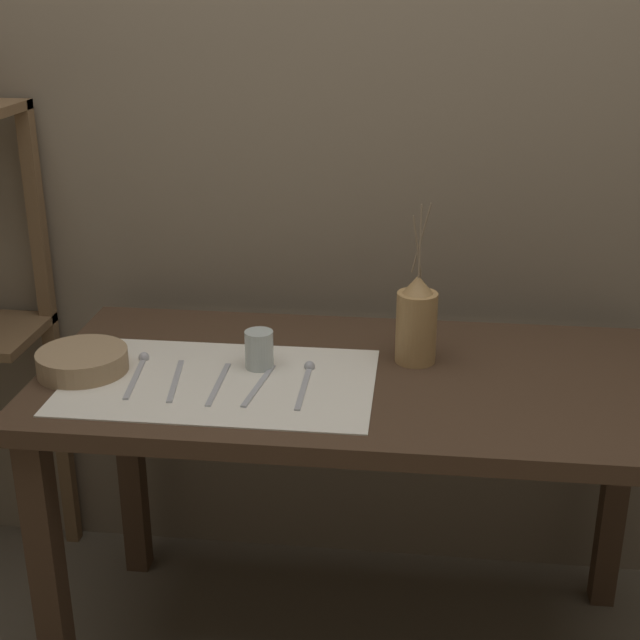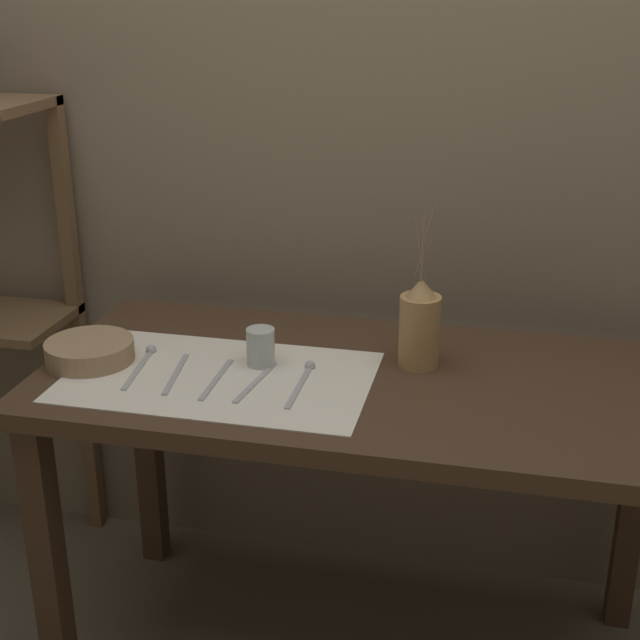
% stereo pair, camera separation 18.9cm
% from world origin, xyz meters
% --- Properties ---
extents(stone_wall_back, '(7.00, 0.06, 2.40)m').
position_xyz_m(stone_wall_back, '(0.00, 0.45, 1.20)').
color(stone_wall_back, '#7A6B56').
rests_on(stone_wall_back, ground_plane).
extents(wooden_table, '(1.39, 0.67, 0.76)m').
position_xyz_m(wooden_table, '(0.00, 0.00, 0.66)').
color(wooden_table, '#422D1E').
rests_on(wooden_table, ground_plane).
extents(linen_cloth, '(0.65, 0.40, 0.00)m').
position_xyz_m(linen_cloth, '(-0.29, -0.08, 0.76)').
color(linen_cloth, silver).
rests_on(linen_cloth, wooden_table).
extents(pitcher_with_flowers, '(0.09, 0.09, 0.36)m').
position_xyz_m(pitcher_with_flowers, '(0.11, 0.08, 0.85)').
color(pitcher_with_flowers, '#A87F4C').
rests_on(pitcher_with_flowers, wooden_table).
extents(wooden_bowl, '(0.20, 0.20, 0.05)m').
position_xyz_m(wooden_bowl, '(-0.60, -0.06, 0.79)').
color(wooden_bowl, '#9E7F5B').
rests_on(wooden_bowl, wooden_table).
extents(glass_tumbler_near, '(0.06, 0.06, 0.08)m').
position_xyz_m(glass_tumbler_near, '(-0.22, -0.00, 0.81)').
color(glass_tumbler_near, '#B7C1BC').
rests_on(glass_tumbler_near, wooden_table).
extents(spoon_outer, '(0.04, 0.22, 0.02)m').
position_xyz_m(spoon_outer, '(-0.48, -0.03, 0.77)').
color(spoon_outer, '#A8A8AD').
rests_on(spoon_outer, wooden_table).
extents(fork_inner, '(0.04, 0.20, 0.00)m').
position_xyz_m(fork_inner, '(-0.39, -0.09, 0.77)').
color(fork_inner, '#A8A8AD').
rests_on(fork_inner, wooden_table).
extents(fork_outer, '(0.01, 0.20, 0.00)m').
position_xyz_m(fork_outer, '(-0.29, -0.10, 0.77)').
color(fork_outer, '#A8A8AD').
rests_on(fork_outer, wooden_table).
extents(knife_center, '(0.04, 0.20, 0.00)m').
position_xyz_m(knife_center, '(-0.21, -0.10, 0.77)').
color(knife_center, '#A8A8AD').
rests_on(knife_center, wooden_table).
extents(spoon_inner, '(0.02, 0.22, 0.02)m').
position_xyz_m(spoon_inner, '(-0.11, -0.04, 0.77)').
color(spoon_inner, '#A8A8AD').
rests_on(spoon_inner, wooden_table).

